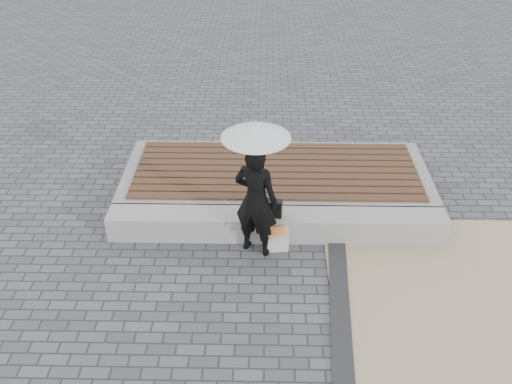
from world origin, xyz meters
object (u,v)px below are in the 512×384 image
at_px(canvas_tote, 277,240).
at_px(seating_ledge, 277,224).
at_px(woman, 256,200).
at_px(handbag, 269,208).
at_px(parasol, 256,130).

bearing_deg(canvas_tote, seating_ledge, 82.46).
height_order(woman, handbag, woman).
relative_size(seating_ledge, canvas_tote, 14.03).
bearing_deg(woman, handbag, -99.72).
bearing_deg(handbag, woman, -113.94).
xyz_separation_m(parasol, handbag, (0.19, 0.29, -1.41)).
distance_m(woman, parasol, 1.08).
bearing_deg(seating_ledge, parasol, -131.82).
xyz_separation_m(handbag, canvas_tote, (0.11, -0.29, -0.35)).
bearing_deg(handbag, canvas_tote, -60.89).
xyz_separation_m(woman, parasol, (0.00, 0.00, 1.08)).
relative_size(seating_ledge, parasol, 4.32).
height_order(seating_ledge, canvas_tote, seating_ledge).
height_order(seating_ledge, handbag, handbag).
xyz_separation_m(seating_ledge, handbag, (-0.11, -0.05, 0.33)).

